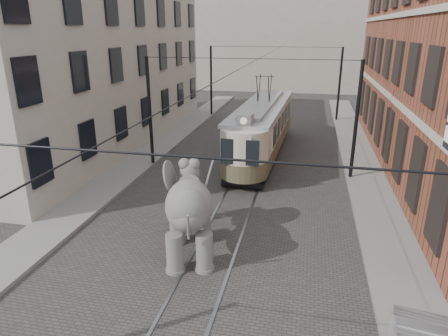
# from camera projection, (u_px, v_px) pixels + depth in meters

# --- Properties ---
(ground) EXTENTS (120.00, 120.00, 0.00)m
(ground) POSITION_uv_depth(u_px,v_px,m) (228.00, 221.00, 16.07)
(ground) COLOR #3C3937
(tram_rails) EXTENTS (1.54, 80.00, 0.02)m
(tram_rails) POSITION_uv_depth(u_px,v_px,m) (228.00, 221.00, 16.07)
(tram_rails) COLOR slate
(tram_rails) RESTS_ON ground
(sidewalk_right) EXTENTS (2.00, 60.00, 0.15)m
(sidewalk_right) POSITION_uv_depth(u_px,v_px,m) (386.00, 235.00, 14.86)
(sidewalk_right) COLOR slate
(sidewalk_right) RESTS_ON ground
(sidewalk_left) EXTENTS (2.00, 60.00, 0.15)m
(sidewalk_left) POSITION_uv_depth(u_px,v_px,m) (82.00, 205.00, 17.33)
(sidewalk_left) COLOR slate
(sidewalk_left) RESTS_ON ground
(stucco_building) EXTENTS (7.00, 24.00, 10.00)m
(stucco_building) POSITION_uv_depth(u_px,v_px,m) (93.00, 67.00, 25.82)
(stucco_building) COLOR #9D9382
(stucco_building) RESTS_ON ground
(distant_block) EXTENTS (28.00, 10.00, 14.00)m
(distant_block) POSITION_uv_depth(u_px,v_px,m) (291.00, 32.00, 50.68)
(distant_block) COLOR #9D9382
(distant_block) RESTS_ON ground
(catenary) EXTENTS (11.00, 30.20, 6.00)m
(catenary) POSITION_uv_depth(u_px,v_px,m) (245.00, 121.00, 19.73)
(catenary) COLOR black
(catenary) RESTS_ON ground
(tram) EXTENTS (2.97, 12.12, 4.77)m
(tram) POSITION_uv_depth(u_px,v_px,m) (263.00, 116.00, 23.94)
(tram) COLOR beige
(tram) RESTS_ON ground
(elephant) EXTENTS (3.84, 5.32, 2.93)m
(elephant) POSITION_uv_depth(u_px,v_px,m) (189.00, 216.00, 13.19)
(elephant) COLOR #64615D
(elephant) RESTS_ON ground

